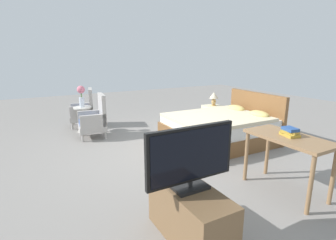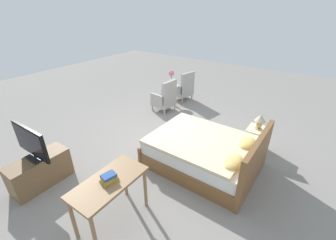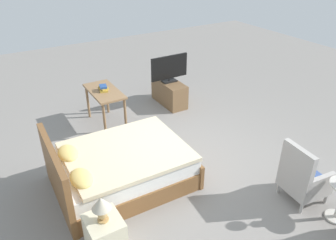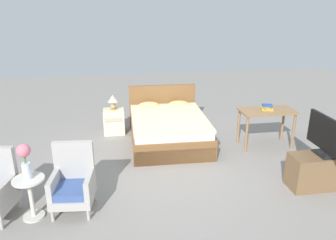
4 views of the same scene
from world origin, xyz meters
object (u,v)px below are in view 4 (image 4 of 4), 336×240
(side_table, at_px, (30,193))
(table_lamp, at_px, (113,100))
(flower_vase, at_px, (25,158))
(tv_flatscreen, at_px, (327,136))
(vanity_desk, at_px, (267,116))
(book_stack, at_px, (267,107))
(bed, at_px, (168,128))
(tv_stand, at_px, (320,171))
(nightstand, at_px, (114,121))
(armchair_by_window_right, at_px, (73,184))

(side_table, bearing_deg, table_lamp, 69.48)
(side_table, bearing_deg, flower_vase, -90.00)
(flower_vase, xyz_separation_m, tv_flatscreen, (4.17, 0.12, -0.03))
(flower_vase, relative_size, tv_flatscreen, 0.54)
(flower_vase, height_order, vanity_desk, flower_vase)
(flower_vase, distance_m, vanity_desk, 4.35)
(flower_vase, relative_size, book_stack, 1.95)
(bed, height_order, tv_flatscreen, tv_flatscreen)
(table_lamp, relative_size, tv_stand, 0.34)
(bed, distance_m, tv_flatscreen, 2.96)
(side_table, height_order, vanity_desk, vanity_desk)
(bed, xyz_separation_m, nightstand, (-1.08, 0.65, -0.04))
(flower_vase, height_order, tv_flatscreen, tv_flatscreen)
(armchair_by_window_right, bearing_deg, nightstand, 78.62)
(nightstand, bearing_deg, tv_stand, -41.45)
(table_lamp, xyz_separation_m, tv_stand, (3.10, -2.74, -0.47))
(tv_flatscreen, distance_m, book_stack, 1.60)
(side_table, distance_m, table_lamp, 3.08)
(tv_flatscreen, bearing_deg, nightstand, 138.57)
(bed, height_order, nightstand, bed)
(book_stack, bearing_deg, tv_flatscreen, -83.44)
(armchair_by_window_right, bearing_deg, tv_stand, -0.23)
(vanity_desk, bearing_deg, book_stack, 116.51)
(armchair_by_window_right, xyz_separation_m, tv_flatscreen, (3.65, -0.01, 0.47))
(bed, relative_size, vanity_desk, 1.93)
(tv_stand, bearing_deg, armchair_by_window_right, 179.77)
(flower_vase, relative_size, tv_stand, 0.50)
(bed, relative_size, tv_flatscreen, 2.28)
(armchair_by_window_right, relative_size, book_stack, 3.75)
(side_table, relative_size, tv_flatscreen, 0.66)
(bed, distance_m, armchair_by_window_right, 2.64)
(flower_vase, height_order, nightstand, flower_vase)
(nightstand, distance_m, table_lamp, 0.48)
(side_table, relative_size, flower_vase, 1.21)
(side_table, xyz_separation_m, vanity_desk, (4.00, 1.70, 0.27))
(flower_vase, xyz_separation_m, tv_stand, (4.17, 0.12, -0.60))
(side_table, xyz_separation_m, tv_flatscreen, (4.17, 0.12, 0.48))
(bed, height_order, armchair_by_window_right, bed)
(nightstand, distance_m, vanity_desk, 3.17)
(nightstand, bearing_deg, book_stack, -21.50)
(bed, xyz_separation_m, side_table, (-2.15, -2.21, 0.06))
(vanity_desk, bearing_deg, side_table, -157.00)
(nightstand, distance_m, tv_stand, 4.14)
(nightstand, xyz_separation_m, tv_flatscreen, (3.10, -2.74, 0.58))
(table_lamp, relative_size, tv_flatscreen, 0.38)
(tv_stand, xyz_separation_m, vanity_desk, (-0.17, 1.58, 0.37))
(table_lamp, height_order, book_stack, same)
(armchair_by_window_right, distance_m, side_table, 0.54)
(tv_stand, height_order, vanity_desk, vanity_desk)
(flower_vase, bearing_deg, bed, 45.88)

